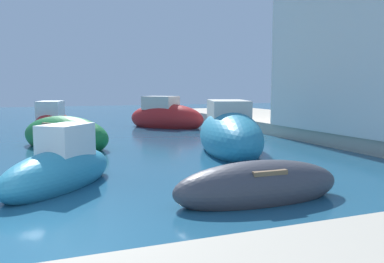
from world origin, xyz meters
The scene contains 7 objects.
quay_promenade centered at (4.32, -0.37, 0.25)m, with size 44.00×32.00×0.50m.
moored_boat_0 centered at (1.02, 2.93, 0.37)m, with size 3.00×3.26×1.52m.
moored_boat_1 centered at (6.48, 6.00, 0.54)m, with size 3.44×5.69×2.01m.
moored_boat_6 centered at (6.89, 14.11, 0.52)m, with size 4.09×4.29×1.95m.
moored_boat_7 centered at (4.31, 0.52, 0.27)m, with size 3.31×1.10×0.96m.
moored_boat_9 centered at (1.52, 8.67, 0.39)m, with size 3.52×4.01×1.40m.
moored_boat_10 centered at (1.34, 13.73, 0.44)m, with size 2.39×4.11×1.72m.
Camera 1 is at (0.55, -5.72, 2.06)m, focal length 37.81 mm.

